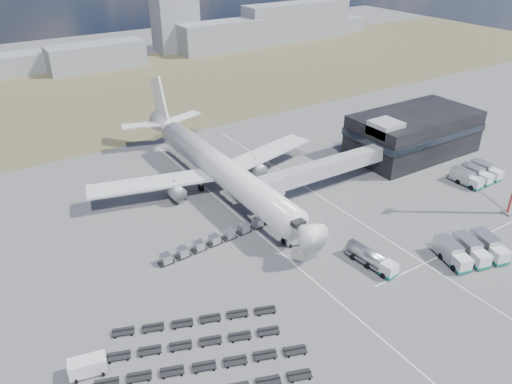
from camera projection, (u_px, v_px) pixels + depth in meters
ground at (317, 270)px, 79.45m from camera, size 420.00×420.00×0.00m
grass_strip at (103, 94)px, 161.00m from camera, size 420.00×90.00×0.01m
lane_markings at (350, 243)px, 86.29m from camera, size 47.12×110.00×0.01m
terminal at (413, 133)px, 117.33m from camera, size 30.40×16.40×11.00m
jet_bridge at (316, 171)px, 99.71m from camera, size 30.30×3.80×7.05m
airliner at (218, 167)px, 100.93m from camera, size 51.59×64.53×17.62m
skyline at (11, 52)px, 176.27m from camera, size 305.86×26.50×24.84m
fuel_tanker at (372, 258)px, 79.82m from camera, size 3.31×9.31×2.94m
pushback_tug at (295, 240)px, 85.79m from camera, size 3.94×2.89×1.56m
utility_van at (88, 367)px, 60.69m from camera, size 4.82×2.94×2.38m
catering_truck at (250, 191)px, 100.17m from camera, size 2.91×5.93×2.62m
service_trucks_near at (471, 250)px, 81.66m from camera, size 11.32×9.67×2.95m
service_trucks_far at (476, 174)px, 106.49m from camera, size 9.28×7.08×2.79m
uld_row at (222, 237)px, 86.18m from camera, size 24.14×3.22×1.63m
baggage_dollies at (202, 382)px, 59.71m from camera, size 31.50×29.42×0.71m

